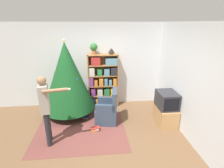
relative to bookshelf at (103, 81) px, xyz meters
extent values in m
plane|color=brown|center=(-0.25, -1.81, -0.84)|extent=(14.00, 14.00, 0.00)
cube|color=silver|center=(-0.25, 0.23, 0.46)|extent=(8.00, 0.10, 2.60)
cube|color=silver|center=(1.88, -1.81, 0.46)|extent=(0.10, 8.00, 2.60)
cube|color=brown|center=(-0.65, -1.41, -0.83)|extent=(2.22, 1.80, 0.01)
cube|color=#A8703D|center=(-0.45, 0.01, 0.00)|extent=(0.03, 0.30, 1.68)
cube|color=#A8703D|center=(0.45, 0.01, 0.00)|extent=(0.03, 0.30, 1.68)
cube|color=#A8703D|center=(0.00, 0.01, 0.83)|extent=(0.93, 0.30, 0.03)
cube|color=#A8703D|center=(0.00, 0.16, 0.00)|extent=(0.93, 0.01, 1.68)
cube|color=#A8703D|center=(0.00, 0.01, -0.81)|extent=(0.90, 0.30, 0.03)
cube|color=#284C93|center=(-0.34, -0.02, -0.67)|extent=(0.11, 0.25, 0.24)
cube|color=orange|center=(-0.19, -0.01, -0.68)|extent=(0.13, 0.27, 0.22)
cube|color=#843889|center=(0.00, -0.02, -0.68)|extent=(0.15, 0.25, 0.22)
cube|color=#2D7A42|center=(0.16, -0.02, -0.67)|extent=(0.13, 0.25, 0.24)
cube|color=beige|center=(0.33, -0.03, -0.70)|extent=(0.14, 0.23, 0.18)
cube|color=#A8703D|center=(0.00, 0.01, -0.48)|extent=(0.90, 0.30, 0.03)
cube|color=#843889|center=(-0.33, -0.03, -0.35)|extent=(0.13, 0.23, 0.23)
cube|color=beige|center=(-0.12, -0.03, -0.36)|extent=(0.16, 0.22, 0.20)
cube|color=#2D7A42|center=(0.10, -0.02, -0.36)|extent=(0.17, 0.24, 0.21)
cube|color=gold|center=(0.31, -0.02, -0.35)|extent=(0.17, 0.25, 0.22)
cube|color=#A8703D|center=(0.00, 0.01, -0.15)|extent=(0.90, 0.30, 0.03)
cube|color=#843889|center=(-0.38, -0.02, 0.01)|extent=(0.13, 0.24, 0.28)
cube|color=orange|center=(-0.24, -0.02, -0.04)|extent=(0.09, 0.26, 0.19)
cube|color=orange|center=(-0.07, -0.01, -0.01)|extent=(0.13, 0.27, 0.24)
cube|color=#5B899E|center=(0.07, -0.03, -0.01)|extent=(0.09, 0.23, 0.23)
cube|color=#5B899E|center=(0.21, -0.04, -0.04)|extent=(0.09, 0.21, 0.19)
cube|color=orange|center=(0.35, 0.00, -0.02)|extent=(0.10, 0.28, 0.22)
cube|color=#A8703D|center=(0.00, 0.01, 0.18)|extent=(0.90, 0.30, 0.03)
cube|color=beige|center=(-0.35, -0.01, 0.32)|extent=(0.16, 0.26, 0.25)
cube|color=#2D7A42|center=(-0.11, -0.03, 0.30)|extent=(0.13, 0.22, 0.20)
cube|color=#5B899E|center=(0.10, -0.01, 0.30)|extent=(0.16, 0.27, 0.20)
cube|color=#232328|center=(0.32, -0.03, 0.32)|extent=(0.19, 0.23, 0.25)
cube|color=#A8703D|center=(0.00, 0.01, 0.51)|extent=(0.90, 0.30, 0.03)
cube|color=#B22D28|center=(-0.22, -0.02, 0.65)|extent=(0.27, 0.25, 0.24)
cube|color=#5B899E|center=(0.25, 0.00, 0.63)|extent=(0.37, 0.28, 0.20)
cube|color=tan|center=(1.58, -1.25, -0.60)|extent=(0.46, 0.73, 0.47)
cube|color=#28282D|center=(1.58, -1.25, -0.15)|extent=(0.47, 0.59, 0.42)
cube|color=black|center=(1.58, -1.55, -0.15)|extent=(0.38, 0.01, 0.33)
cube|color=white|center=(1.44, -1.47, -0.35)|extent=(0.04, 0.12, 0.02)
cylinder|color=#4C3323|center=(-1.03, -0.48, -0.79)|extent=(0.36, 0.36, 0.10)
cylinder|color=brown|center=(-1.03, -0.48, -0.68)|extent=(0.08, 0.08, 0.12)
cone|color=#14471E|center=(-1.03, -0.48, 0.33)|extent=(1.48, 1.48, 1.89)
sphere|color=red|center=(-1.26, -0.25, 0.40)|extent=(0.07, 0.07, 0.07)
sphere|color=#335BB2|center=(-0.75, -0.70, 0.31)|extent=(0.06, 0.06, 0.06)
sphere|color=#B74C93|center=(-1.30, -0.46, 0.55)|extent=(0.06, 0.06, 0.06)
sphere|color=#B74C93|center=(-0.84, -0.01, -0.10)|extent=(0.06, 0.06, 0.06)
sphere|color=#B74C93|center=(-0.52, -0.18, -0.32)|extent=(0.06, 0.06, 0.06)
sphere|color=red|center=(-0.58, -0.12, -0.28)|extent=(0.05, 0.05, 0.05)
sphere|color=gold|center=(-1.29, -0.55, 0.56)|extent=(0.05, 0.05, 0.05)
sphere|color=#E5CC4C|center=(-1.03, -0.48, 1.31)|extent=(0.07, 0.07, 0.07)
cube|color=#334256|center=(0.01, -1.02, -0.63)|extent=(0.64, 0.64, 0.42)
cube|color=#334256|center=(0.24, -1.06, -0.17)|extent=(0.20, 0.57, 0.50)
cube|color=#334256|center=(0.05, -0.78, -0.32)|extent=(0.51, 0.15, 0.20)
cube|color=#334256|center=(-0.02, -1.26, -0.32)|extent=(0.51, 0.15, 0.20)
cylinder|color=#232328|center=(-1.33, -1.72, -0.44)|extent=(0.11, 0.11, 0.80)
cylinder|color=#232328|center=(-1.30, -1.89, -0.44)|extent=(0.11, 0.11, 0.80)
cube|color=gray|center=(-1.32, -1.81, 0.26)|extent=(0.24, 0.35, 0.60)
cylinder|color=#8C6647|center=(-1.35, -1.61, 0.23)|extent=(0.07, 0.07, 0.48)
cylinder|color=#8C6647|center=(-1.04, -1.96, 0.49)|extent=(0.48, 0.16, 0.07)
cube|color=white|center=(-0.81, -1.91, 0.49)|extent=(0.11, 0.06, 0.03)
sphere|color=#8C6647|center=(-1.32, -1.81, 0.65)|extent=(0.18, 0.18, 0.18)
cylinder|color=#935B38|center=(-0.27, 0.01, 0.90)|extent=(0.14, 0.14, 0.12)
sphere|color=#2D7033|center=(-0.27, 0.01, 1.06)|extent=(0.22, 0.22, 0.22)
cylinder|color=#473828|center=(0.26, 0.01, 0.86)|extent=(0.12, 0.12, 0.04)
cone|color=black|center=(0.26, 0.01, 0.95)|extent=(0.20, 0.20, 0.14)
cube|color=orange|center=(-0.57, -0.78, -0.82)|extent=(0.19, 0.17, 0.03)
cube|color=#284C93|center=(-0.56, -0.80, -0.80)|extent=(0.17, 0.16, 0.02)
cube|color=orange|center=(-0.31, -1.42, -0.82)|extent=(0.21, 0.18, 0.03)
cube|color=beige|center=(-0.29, -1.43, -0.78)|extent=(0.19, 0.13, 0.03)
cube|color=#B22D28|center=(-0.29, -1.43, -0.75)|extent=(0.22, 0.15, 0.03)
camera|label=1|loc=(-0.25, -5.22, 1.74)|focal=28.00mm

